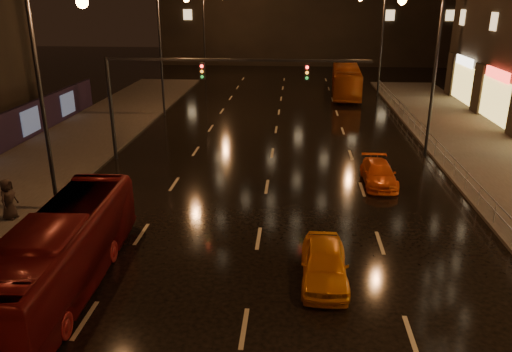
# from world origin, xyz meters

# --- Properties ---
(ground) EXTENTS (140.00, 140.00, 0.00)m
(ground) POSITION_xyz_m (0.00, 20.00, 0.00)
(ground) COLOR black
(ground) RESTS_ON ground
(sidewalk_left) EXTENTS (7.00, 70.00, 0.15)m
(sidewalk_left) POSITION_xyz_m (-13.50, 15.00, 0.07)
(sidewalk_left) COLOR #38332D
(sidewalk_left) RESTS_ON ground
(traffic_signal) EXTENTS (15.31, 0.32, 6.20)m
(traffic_signal) POSITION_xyz_m (-5.06, 20.00, 4.74)
(traffic_signal) COLOR black
(traffic_signal) RESTS_ON ground
(railing_right) EXTENTS (0.05, 56.00, 1.00)m
(railing_right) POSITION_xyz_m (10.20, 18.00, 0.90)
(railing_right) COLOR #99999E
(railing_right) RESTS_ON sidewalk_right
(bus_red) EXTENTS (2.74, 10.00, 2.76)m
(bus_red) POSITION_xyz_m (-6.36, 5.69, 1.38)
(bus_red) COLOR #610D0F
(bus_red) RESTS_ON ground
(bus_curb) EXTENTS (3.15, 11.04, 3.04)m
(bus_curb) POSITION_xyz_m (6.43, 42.23, 1.52)
(bus_curb) COLOR #99400F
(bus_curb) RESTS_ON ground
(taxi_near) EXTENTS (1.67, 4.04, 1.37)m
(taxi_near) POSITION_xyz_m (2.55, 6.92, 0.68)
(taxi_near) COLOR orange
(taxi_near) RESTS_ON ground
(taxi_far) EXTENTS (1.66, 4.03, 1.17)m
(taxi_far) POSITION_xyz_m (5.94, 16.90, 0.58)
(taxi_far) COLOR #E25615
(taxi_far) RESTS_ON ground
(pedestrian_c) EXTENTS (0.70, 0.97, 1.86)m
(pedestrian_c) POSITION_xyz_m (-11.17, 10.80, 1.08)
(pedestrian_c) COLOR black
(pedestrian_c) RESTS_ON sidewalk_left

